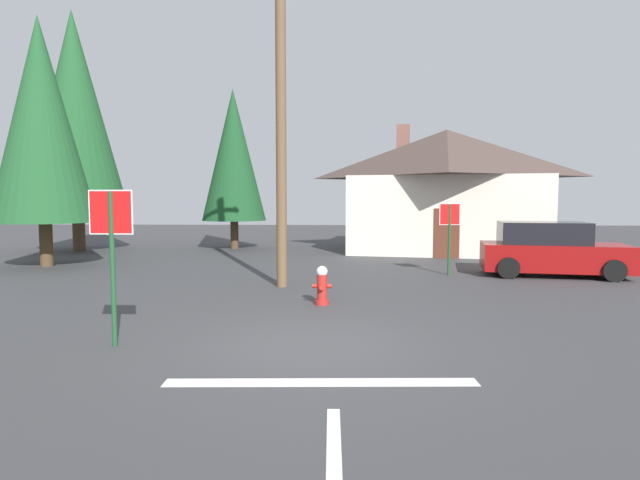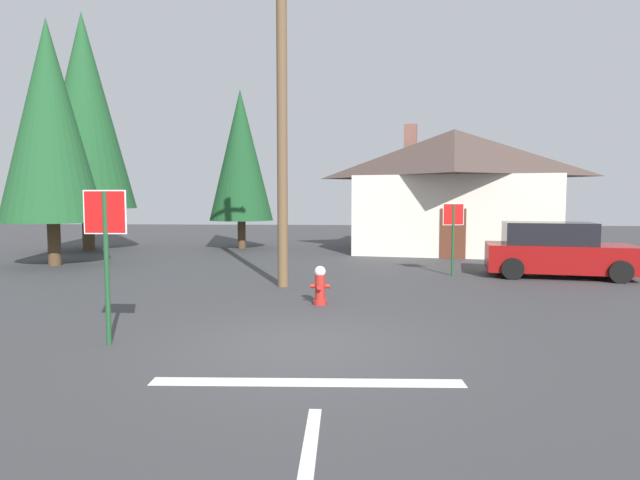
# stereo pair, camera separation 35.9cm
# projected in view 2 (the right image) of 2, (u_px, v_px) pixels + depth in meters

# --- Properties ---
(ground_plane) EXTENTS (80.00, 80.00, 0.10)m
(ground_plane) POSITION_uv_depth(u_px,v_px,m) (300.00, 347.00, 8.38)
(ground_plane) COLOR #38383A
(lane_stop_bar) EXTENTS (4.03, 0.49, 0.01)m
(lane_stop_bar) POSITION_uv_depth(u_px,v_px,m) (307.00, 382.00, 6.62)
(lane_stop_bar) COLOR silver
(lane_stop_bar) RESTS_ON ground
(stop_sign_near) EXTENTS (0.70, 0.08, 2.49)m
(stop_sign_near) POSITION_uv_depth(u_px,v_px,m) (106.00, 235.00, 8.23)
(stop_sign_near) COLOR #1E4C28
(stop_sign_near) RESTS_ON ground
(fire_hydrant) EXTENTS (0.44, 0.37, 0.87)m
(fire_hydrant) POSITION_uv_depth(u_px,v_px,m) (320.00, 286.00, 11.51)
(fire_hydrant) COLOR #AD231E
(fire_hydrant) RESTS_ON ground
(utility_pole) EXTENTS (1.60, 0.28, 9.85)m
(utility_pole) POSITION_uv_depth(u_px,v_px,m) (282.00, 94.00, 13.58)
(utility_pole) COLOR brown
(utility_pole) RESTS_ON ground
(stop_sign_far) EXTENTS (0.66, 0.15, 2.23)m
(stop_sign_far) POSITION_uv_depth(u_px,v_px,m) (453.00, 225.00, 15.87)
(stop_sign_far) COLOR #1E4C28
(stop_sign_far) RESTS_ON ground
(house) EXTENTS (9.97, 8.50, 5.97)m
(house) POSITION_uv_depth(u_px,v_px,m) (453.00, 188.00, 23.54)
(house) COLOR silver
(house) RESTS_ON ground
(parked_car) EXTENTS (4.47, 2.66, 1.66)m
(parked_car) POSITION_uv_depth(u_px,v_px,m) (556.00, 251.00, 15.72)
(parked_car) COLOR maroon
(parked_car) RESTS_ON ground
(pine_tree_tall_left) EXTENTS (3.02, 3.02, 7.56)m
(pine_tree_tall_left) POSITION_uv_depth(u_px,v_px,m) (241.00, 155.00, 24.57)
(pine_tree_tall_left) COLOR #4C3823
(pine_tree_tall_left) RESTS_ON ground
(pine_tree_mid_left) EXTENTS (3.45, 3.45, 8.63)m
(pine_tree_mid_left) POSITION_uv_depth(u_px,v_px,m) (49.00, 121.00, 18.09)
(pine_tree_mid_left) COLOR #4C3823
(pine_tree_mid_left) RESTS_ON ground
(pine_tree_short_left) EXTENTS (4.33, 4.33, 10.84)m
(pine_tree_short_left) POSITION_uv_depth(u_px,v_px,m) (84.00, 111.00, 23.64)
(pine_tree_short_left) COLOR #4C3823
(pine_tree_short_left) RESTS_ON ground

